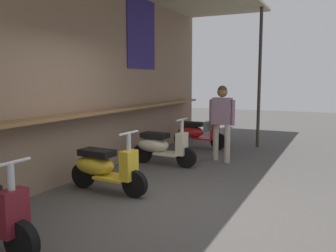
{
  "coord_description": "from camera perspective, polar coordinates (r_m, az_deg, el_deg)",
  "views": [
    {
      "loc": [
        -4.41,
        -2.15,
        1.73
      ],
      "look_at": [
        2.01,
        0.91,
        0.8
      ],
      "focal_mm": 38.51,
      "sensor_mm": 36.0,
      "label": 1
    }
  ],
  "objects": [
    {
      "name": "scooter_cream",
      "position": [
        7.3,
        -1.25,
        -3.17
      ],
      "size": [
        0.46,
        1.4,
        0.97
      ],
      "rotation": [
        0.0,
        0.0,
        -1.59
      ],
      "color": "beige",
      "rests_on": "ground_plane"
    },
    {
      "name": "ground_plane",
      "position": [
        5.2,
        -0.48,
        -12.01
      ],
      "size": [
        32.18,
        32.18,
        0.0
      ],
      "primitive_type": "plane",
      "color": "#474442"
    },
    {
      "name": "shopper_with_handbag",
      "position": [
        7.61,
        8.4,
        1.56
      ],
      "size": [
        0.28,
        0.63,
        1.6
      ],
      "rotation": [
        0.0,
        0.0,
        3.14
      ],
      "color": "#ADA393",
      "rests_on": "ground_plane"
    },
    {
      "name": "scooter_red",
      "position": [
        9.16,
        4.57,
        -1.03
      ],
      "size": [
        0.46,
        1.4,
        0.97
      ],
      "rotation": [
        0.0,
        0.0,
        -1.57
      ],
      "color": "red",
      "rests_on": "ground_plane"
    },
    {
      "name": "market_stall_facade",
      "position": [
        5.96,
        -17.02,
        10.18
      ],
      "size": [
        11.49,
        2.55,
        3.7
      ],
      "color": "#7F6651",
      "rests_on": "ground_plane"
    },
    {
      "name": "scooter_yellow",
      "position": [
        5.66,
        -10.21,
        -6.39
      ],
      "size": [
        0.48,
        1.4,
        0.97
      ],
      "rotation": [
        0.0,
        0.0,
        -1.63
      ],
      "color": "gold",
      "rests_on": "ground_plane"
    }
  ]
}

